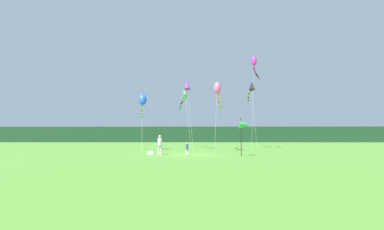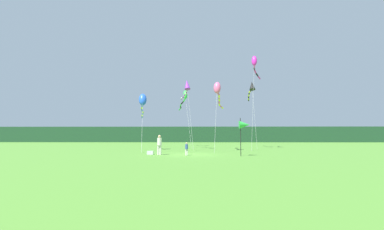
% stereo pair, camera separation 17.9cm
% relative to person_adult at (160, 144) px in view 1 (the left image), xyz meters
% --- Properties ---
extents(ground_plane, '(120.00, 120.00, 0.00)m').
position_rel_person_adult_xyz_m(ground_plane, '(2.91, 0.41, -1.03)').
color(ground_plane, '#4C842D').
extents(distant_treeline, '(108.00, 3.99, 4.19)m').
position_rel_person_adult_xyz_m(distant_treeline, '(2.91, 45.41, 1.07)').
color(distant_treeline, '#1E4228').
rests_on(distant_treeline, ground).
extents(person_adult, '(0.40, 0.40, 1.84)m').
position_rel_person_adult_xyz_m(person_adult, '(0.00, 0.00, 0.00)').
color(person_adult, silver).
rests_on(person_adult, ground).
extents(person_child, '(0.26, 0.26, 1.16)m').
position_rel_person_adult_xyz_m(person_child, '(2.55, -0.53, -0.38)').
color(person_child, silver).
rests_on(person_child, ground).
extents(cooler_box, '(0.57, 0.41, 0.33)m').
position_rel_person_adult_xyz_m(cooler_box, '(-0.93, 0.47, -0.86)').
color(cooler_box, silver).
rests_on(cooler_box, ground).
extents(banner_flag_pole, '(0.90, 0.70, 3.32)m').
position_rel_person_adult_xyz_m(banner_flag_pole, '(7.64, -1.35, 1.67)').
color(banner_flag_pole, black).
rests_on(banner_flag_pole, ground).
extents(kite_purple, '(1.93, 6.23, 9.17)m').
position_rel_person_adult_xyz_m(kite_purple, '(2.16, 8.99, 7.20)').
color(kite_purple, '#B2B2B2').
rests_on(kite_purple, ground).
extents(kite_blue, '(2.27, 9.97, 7.11)m').
position_rel_person_adult_xyz_m(kite_blue, '(-3.28, 7.49, 4.99)').
color(kite_blue, '#B2B2B2').
rests_on(kite_blue, ground).
extents(kite_rainbow, '(1.93, 8.59, 8.08)m').
position_rel_person_adult_xyz_m(kite_rainbow, '(5.97, 5.90, 6.00)').
color(kite_rainbow, '#B2B2B2').
rests_on(kite_rainbow, ground).
extents(kite_black, '(0.98, 7.30, 9.77)m').
position_rel_person_adult_xyz_m(kite_black, '(11.54, 12.94, 7.81)').
color(kite_black, '#B2B2B2').
rests_on(kite_black, ground).
extents(kite_green, '(2.51, 9.16, 9.23)m').
position_rel_person_adult_xyz_m(kite_green, '(1.48, 17.01, 7.05)').
color(kite_green, '#B2B2B2').
rests_on(kite_green, ground).
extents(kite_magenta, '(3.28, 7.81, 12.76)m').
position_rel_person_adult_xyz_m(kite_magenta, '(11.50, 10.58, 10.71)').
color(kite_magenta, '#B2B2B2').
rests_on(kite_magenta, ground).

